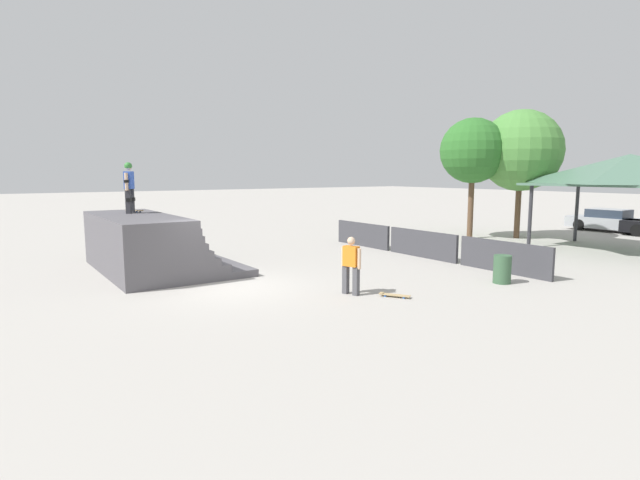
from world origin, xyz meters
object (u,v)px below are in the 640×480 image
at_px(tree_far_back, 521,151).
at_px(parked_car_silver, 610,221).
at_px(skateboard_on_ground, 394,295).
at_px(tree_beside_pavilion, 473,151).
at_px(trash_bin, 502,269).
at_px(skater_on_deck, 129,184).
at_px(bystander_walking, 351,263).
at_px(skateboard_on_deck, 135,211).

relative_size(tree_far_back, parked_car_silver, 1.44).
height_order(skateboard_on_ground, tree_beside_pavilion, tree_beside_pavilion).
xyz_separation_m(skateboard_on_ground, trash_bin, (0.57, 3.85, 0.37)).
distance_m(skater_on_deck, tree_far_back, 18.44).
distance_m(skater_on_deck, bystander_walking, 8.75).
bearing_deg(skateboard_on_ground, skateboard_on_deck, -5.82).
distance_m(skateboard_on_ground, tree_beside_pavilion, 13.99).
bearing_deg(tree_far_back, tree_beside_pavilion, -121.67).
distance_m(skateboard_on_deck, trash_bin, 12.61).
xyz_separation_m(tree_beside_pavilion, trash_bin, (7.37, -7.59, -3.94)).
distance_m(skater_on_deck, skateboard_on_ground, 10.06).
bearing_deg(skateboard_on_ground, skater_on_deck, -3.52).
relative_size(skateboard_on_ground, tree_beside_pavilion, 0.14).
relative_size(skateboard_on_deck, tree_beside_pavilion, 0.14).
xyz_separation_m(bystander_walking, skateboard_on_ground, (0.88, 0.77, -0.82)).
height_order(skateboard_on_deck, tree_far_back, tree_far_back).
height_order(tree_far_back, trash_bin, tree_far_back).
xyz_separation_m(bystander_walking, tree_beside_pavilion, (-5.91, 12.21, 3.49)).
relative_size(skater_on_deck, skateboard_on_ground, 2.17).
bearing_deg(tree_far_back, trash_bin, -57.75).
bearing_deg(skateboard_on_deck, parked_car_silver, 58.51).
bearing_deg(bystander_walking, parked_car_silver, -97.86).
relative_size(tree_far_back, trash_bin, 7.55).
height_order(trash_bin, parked_car_silver, parked_car_silver).
xyz_separation_m(tree_far_back, trash_bin, (6.09, -9.66, -3.96)).
distance_m(skater_on_deck, trash_bin, 12.64).
bearing_deg(skateboard_on_ground, trash_bin, -130.64).
relative_size(bystander_walking, skateboard_on_ground, 1.95).
relative_size(skateboard_on_ground, trash_bin, 0.96).
height_order(skateboard_on_deck, skateboard_on_ground, skateboard_on_deck).
bearing_deg(skater_on_deck, tree_far_back, 111.08).
xyz_separation_m(skateboard_on_deck, trash_bin, (9.42, 8.24, -1.53)).
distance_m(tree_beside_pavilion, tree_far_back, 2.43).
distance_m(skateboard_on_deck, parked_car_silver, 25.27).
height_order(skater_on_deck, bystander_walking, skater_on_deck).
bearing_deg(skater_on_deck, skateboard_on_ground, 58.98).
bearing_deg(skater_on_deck, parked_car_silver, 110.88).
xyz_separation_m(skateboard_on_deck, tree_far_back, (3.33, 17.90, 2.43)).
xyz_separation_m(skateboard_on_ground, tree_far_back, (-5.52, 13.51, 4.33)).
bearing_deg(tree_beside_pavilion, skateboard_on_deck, -97.39).
xyz_separation_m(skater_on_deck, bystander_walking, (7.58, 3.86, -2.03)).
xyz_separation_m(bystander_walking, trash_bin, (1.45, 4.62, -0.46)).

